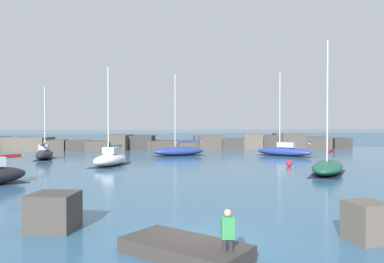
{
  "coord_description": "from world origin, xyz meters",
  "views": [
    {
      "loc": [
        -1.75,
        -12.48,
        3.98
      ],
      "look_at": [
        2.95,
        28.38,
        3.26
      ],
      "focal_mm": 35.0,
      "sensor_mm": 36.0,
      "label": 1
    }
  ],
  "objects_px": {
    "sailboat_moored_0": "(44,154)",
    "mooring_buoy_orange_near": "(289,163)",
    "sailboat_moored_5": "(110,159)",
    "person_on_rocks": "(228,235)",
    "sailboat_moored_1": "(328,167)",
    "sailboat_moored_4": "(284,151)",
    "sailboat_moored_3": "(179,151)"
  },
  "relations": [
    {
      "from": "sailboat_moored_1",
      "to": "mooring_buoy_orange_near",
      "type": "distance_m",
      "value": 5.65
    },
    {
      "from": "sailboat_moored_0",
      "to": "person_on_rocks",
      "type": "height_order",
      "value": "sailboat_moored_0"
    },
    {
      "from": "sailboat_moored_1",
      "to": "sailboat_moored_3",
      "type": "height_order",
      "value": "sailboat_moored_1"
    },
    {
      "from": "sailboat_moored_1",
      "to": "sailboat_moored_5",
      "type": "xyz_separation_m",
      "value": [
        -18.18,
        8.29,
        0.11
      ]
    },
    {
      "from": "sailboat_moored_4",
      "to": "sailboat_moored_1",
      "type": "bearing_deg",
      "value": -99.02
    },
    {
      "from": "sailboat_moored_1",
      "to": "sailboat_moored_4",
      "type": "bearing_deg",
      "value": 80.98
    },
    {
      "from": "sailboat_moored_4",
      "to": "mooring_buoy_orange_near",
      "type": "bearing_deg",
      "value": -108.21
    },
    {
      "from": "sailboat_moored_1",
      "to": "sailboat_moored_3",
      "type": "distance_m",
      "value": 21.91
    },
    {
      "from": "sailboat_moored_3",
      "to": "sailboat_moored_5",
      "type": "xyz_separation_m",
      "value": [
        -7.57,
        -10.89,
        0.06
      ]
    },
    {
      "from": "person_on_rocks",
      "to": "sailboat_moored_1",
      "type": "bearing_deg",
      "value": 56.66
    },
    {
      "from": "mooring_buoy_orange_near",
      "to": "person_on_rocks",
      "type": "distance_m",
      "value": 26.61
    },
    {
      "from": "sailboat_moored_0",
      "to": "person_on_rocks",
      "type": "xyz_separation_m",
      "value": [
        14.25,
        -34.72,
        0.24
      ]
    },
    {
      "from": "sailboat_moored_0",
      "to": "sailboat_moored_1",
      "type": "relative_size",
      "value": 0.78
    },
    {
      "from": "sailboat_moored_4",
      "to": "mooring_buoy_orange_near",
      "type": "xyz_separation_m",
      "value": [
        -3.85,
        -11.71,
        -0.38
      ]
    },
    {
      "from": "mooring_buoy_orange_near",
      "to": "sailboat_moored_3",
      "type": "bearing_deg",
      "value": 124.83
    },
    {
      "from": "sailboat_moored_3",
      "to": "mooring_buoy_orange_near",
      "type": "height_order",
      "value": "sailboat_moored_3"
    },
    {
      "from": "sailboat_moored_4",
      "to": "sailboat_moored_5",
      "type": "height_order",
      "value": "sailboat_moored_4"
    },
    {
      "from": "sailboat_moored_1",
      "to": "sailboat_moored_5",
      "type": "bearing_deg",
      "value": 155.5
    },
    {
      "from": "sailboat_moored_0",
      "to": "mooring_buoy_orange_near",
      "type": "bearing_deg",
      "value": -22.6
    },
    {
      "from": "sailboat_moored_1",
      "to": "sailboat_moored_4",
      "type": "relative_size",
      "value": 0.99
    },
    {
      "from": "sailboat_moored_3",
      "to": "person_on_rocks",
      "type": "relative_size",
      "value": 6.43
    },
    {
      "from": "sailboat_moored_3",
      "to": "sailboat_moored_5",
      "type": "height_order",
      "value": "sailboat_moored_3"
    },
    {
      "from": "sailboat_moored_0",
      "to": "person_on_rocks",
      "type": "relative_size",
      "value": 5.15
    },
    {
      "from": "person_on_rocks",
      "to": "sailboat_moored_4",
      "type": "bearing_deg",
      "value": 67.32
    },
    {
      "from": "sailboat_moored_0",
      "to": "sailboat_moored_1",
      "type": "xyz_separation_m",
      "value": [
        26.5,
        -16.1,
        -0.09
      ]
    },
    {
      "from": "sailboat_moored_1",
      "to": "person_on_rocks",
      "type": "xyz_separation_m",
      "value": [
        -12.25,
        -18.62,
        0.33
      ]
    },
    {
      "from": "sailboat_moored_5",
      "to": "person_on_rocks",
      "type": "distance_m",
      "value": 27.56
    },
    {
      "from": "sailboat_moored_0",
      "to": "sailboat_moored_1",
      "type": "distance_m",
      "value": 31.01
    },
    {
      "from": "sailboat_moored_5",
      "to": "mooring_buoy_orange_near",
      "type": "bearing_deg",
      "value": -9.16
    },
    {
      "from": "sailboat_moored_5",
      "to": "mooring_buoy_orange_near",
      "type": "relative_size",
      "value": 11.91
    },
    {
      "from": "sailboat_moored_1",
      "to": "mooring_buoy_orange_near",
      "type": "relative_size",
      "value": 13.34
    },
    {
      "from": "mooring_buoy_orange_near",
      "to": "person_on_rocks",
      "type": "bearing_deg",
      "value": -114.75
    }
  ]
}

